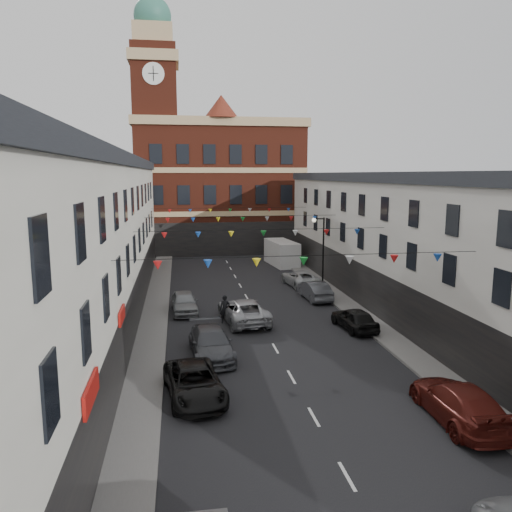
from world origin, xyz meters
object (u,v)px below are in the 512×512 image
car_left_d (211,343)px  car_right_e (315,290)px  pedestrian (225,309)px  car_left_e (184,302)px  street_lamp (321,243)px  car_right_f (300,278)px  car_right_d (354,319)px  white_van (282,253)px  car_right_c (459,402)px  moving_car (243,310)px  car_left_c (194,383)px

car_left_d → car_right_e: size_ratio=1.18×
car_left_d → pedestrian: pedestrian is taller
car_left_e → street_lamp: bearing=23.8°
pedestrian → car_right_f: bearing=67.0°
car_left_e → car_left_d: bearing=-85.0°
car_left_d → car_right_d: 9.67m
car_left_d → car_right_d: size_ratio=1.25×
street_lamp → car_left_e: size_ratio=1.37×
car_right_d → pedestrian: pedestrian is taller
car_left_e → white_van: size_ratio=0.75×
car_left_d → white_van: size_ratio=0.89×
car_right_c → car_right_d: car_right_c is taller
car_right_c → car_right_e: (-0.42, 19.45, -0.06)m
car_right_e → moving_car: moving_car is taller
car_right_e → white_van: (0.52, 15.01, 0.56)m
street_lamp → white_van: 11.63m
car_right_c → car_right_d: 11.77m
car_left_e → white_van: bearing=55.2°
car_left_d → car_right_e: 13.99m
car_right_d → car_right_e: bearing=-93.9°
street_lamp → car_left_d: bearing=-124.6°
car_left_c → car_left_e: bearing=83.6°
car_left_d → pedestrian: bearing=73.8°
car_left_e → car_right_c: 20.18m
car_left_c → moving_car: moving_car is taller
car_left_c → car_right_f: (9.77, 20.79, -0.02)m
car_left_e → car_right_f: size_ratio=0.91×
car_right_e → street_lamp: bearing=-115.8°
street_lamp → pedestrian: size_ratio=3.26×
car_right_d → car_right_f: (-0.36, 12.65, -0.03)m
car_left_c → street_lamp: bearing=52.7°
car_right_f → car_left_e: bearing=27.8°
street_lamp → car_left_e: bearing=-152.8°
car_right_d → car_right_e: size_ratio=0.94×
moving_car → car_right_e: bearing=-148.2°
car_right_c → car_right_e: bearing=-87.1°
car_right_d → moving_car: 7.11m
car_left_c → car_right_f: size_ratio=1.02×
car_right_d → car_right_f: 12.66m
car_left_e → car_right_e: size_ratio=1.00×
car_right_c → white_van: (0.10, 34.46, 0.51)m
car_left_c → car_right_e: (9.71, 15.82, 0.03)m
car_left_d → pedestrian: size_ratio=2.79×
car_left_c → car_right_f: 22.97m
car_right_c → car_right_e: size_ratio=1.23×
street_lamp → car_right_f: bearing=138.4°
moving_car → white_van: bearing=-115.8°
car_right_d → car_left_c: bearing=31.8°
street_lamp → car_left_d: size_ratio=1.17×
car_right_c → moving_car: bearing=-63.7°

